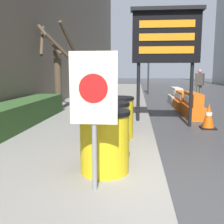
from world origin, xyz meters
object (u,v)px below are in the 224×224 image
Objects in this scene: barrel_drum_foreground at (105,141)px; message_board at (166,38)px; warning_sign at (94,98)px; jersey_barrier_white at (176,97)px; jersey_barrier_orange_far at (193,107)px; jersey_barrier_orange_near at (183,101)px; barrel_drum_middle at (109,127)px; barrel_drum_back at (117,117)px; traffic_cone_near at (209,116)px; pedestrian_worker at (199,82)px; traffic_light_near_curb at (149,55)px.

barrel_drum_foreground is 4.74m from message_board.
warning_sign is 10.73m from jersey_barrier_white.
jersey_barrier_orange_far is at bearing 68.64° from warning_sign.
warning_sign is 8.85m from jersey_barrier_orange_near.
jersey_barrier_white is (2.48, 8.75, -0.25)m from barrel_drum_middle.
jersey_barrier_orange_near is 1.96m from jersey_barrier_white.
warning_sign reaches higher than jersey_barrier_orange_near.
barrel_drum_back is 0.52× the size of jersey_barrier_orange_far.
traffic_cone_near is (0.06, -5.91, 0.01)m from jersey_barrier_white.
pedestrian_worker is at bearing 71.82° from warning_sign.
pedestrian_worker is at bearing 79.21° from traffic_cone_near.
traffic_light_near_curb is (1.24, 15.04, 2.12)m from barrel_drum_foreground.
message_board is 0.90× the size of traffic_light_near_curb.
jersey_barrier_orange_far is at bearing 66.96° from barrel_drum_foreground.
jersey_barrier_orange_far is (1.17, 1.61, -2.18)m from message_board.
jersey_barrier_orange_near is 2.45× the size of traffic_cone_near.
message_board is at bearing 59.34° from barrel_drum_back.
barrel_drum_back is 0.54× the size of warning_sign.
jersey_barrier_orange_near reaches higher than traffic_cone_near.
barrel_drum_middle reaches higher than jersey_barrier_white.
barrel_drum_middle is at bearing 92.16° from barrel_drum_foreground.
warning_sign reaches higher than traffic_cone_near.
traffic_cone_near is (0.06, -1.88, -0.02)m from jersey_barrier_orange_far.
message_board is 4.57× the size of traffic_cone_near.
barrel_drum_middle is 1.24× the size of traffic_cone_near.
jersey_barrier_orange_far is 2.08m from jersey_barrier_orange_near.
barrel_drum_middle is at bearing -95.20° from traffic_light_near_curb.
pedestrian_worker is (1.55, 3.85, 0.70)m from jersey_barrier_orange_near.
pedestrian_worker reaches higher than jersey_barrier_orange_far.
message_board reaches higher than barrel_drum_middle.
pedestrian_worker is at bearing 71.13° from barrel_drum_foreground.
jersey_barrier_orange_near is at bearing 98.63° from pedestrian_worker.
traffic_cone_near is at bearing -83.57° from traffic_light_near_curb.
barrel_drum_back reaches higher than traffic_cone_near.
traffic_cone_near is 0.42× the size of pedestrian_worker.
barrel_drum_back is 13.24m from traffic_light_near_curb.
jersey_barrier_orange_near is at bearing -80.57° from traffic_light_near_curb.
warning_sign is 0.96× the size of jersey_barrier_white.
message_board is 1.87× the size of jersey_barrier_orange_near.
warning_sign is 2.30× the size of traffic_cone_near.
message_board reaches higher than jersey_barrier_orange_near.
traffic_cone_near is 7.97m from pedestrian_worker.
barrel_drum_foreground is at bearing -107.34° from jersey_barrier_orange_near.
barrel_drum_middle is 0.52× the size of jersey_barrier_white.
traffic_light_near_curb is (-1.20, 9.31, 2.35)m from jersey_barrier_orange_far.
barrel_drum_foreground is at bearing -122.94° from traffic_cone_near.
message_board is 1.94× the size of pedestrian_worker.
barrel_drum_foreground reaches higher than jersey_barrier_white.
traffic_light_near_curb reaches higher than jersey_barrier_white.
barrel_drum_middle reaches higher than jersey_barrier_orange_far.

